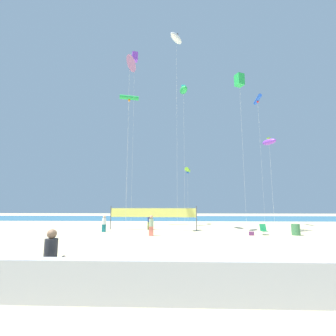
{
  "coord_description": "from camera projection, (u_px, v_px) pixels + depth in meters",
  "views": [
    {
      "loc": [
        0.84,
        -16.37,
        2.44
      ],
      "look_at": [
        -0.29,
        11.71,
        6.84
      ],
      "focal_mm": 25.72,
      "sensor_mm": 36.0,
      "label": 1
    }
  ],
  "objects": [
    {
      "name": "volleyball_net",
      "position": [
        153.0,
        213.0,
        24.5
      ],
      "size": [
        8.93,
        0.97,
        2.4
      ],
      "color": "#4C4C51",
      "rests_on": "ground"
    },
    {
      "name": "ocean_band",
      "position": [
        174.0,
        218.0,
        47.61
      ],
      "size": [
        120.0,
        20.0,
        0.01
      ],
      "primitive_type": "cube",
      "color": "teal",
      "rests_on": "ground"
    },
    {
      "name": "beachgoer_navy_shirt",
      "position": [
        149.0,
        221.0,
        24.95
      ],
      "size": [
        0.38,
        0.38,
        1.68
      ],
      "rotation": [
        0.0,
        0.0,
        3.99
      ],
      "color": "olive",
      "rests_on": "ground"
    },
    {
      "name": "ground_plane",
      "position": [
        165.0,
        243.0,
        15.82
      ],
      "size": [
        120.0,
        120.0,
        0.0
      ],
      "primitive_type": "plane",
      "color": "beige"
    },
    {
      "name": "kite_violet_box",
      "position": [
        135.0,
        57.0,
        30.86
      ],
      "size": [
        0.89,
        0.89,
        21.89
      ],
      "color": "silver",
      "rests_on": "ground"
    },
    {
      "name": "kite_blue_tube",
      "position": [
        258.0,
        100.0,
        31.39
      ],
      "size": [
        0.62,
        2.43,
        16.4
      ],
      "color": "silver",
      "rests_on": "ground"
    },
    {
      "name": "kite_pink_delta",
      "position": [
        130.0,
        64.0,
        24.39
      ],
      "size": [
        1.02,
        1.76,
        17.55
      ],
      "color": "silver",
      "rests_on": "ground"
    },
    {
      "name": "folding_beach_chair",
      "position": [
        264.0,
        229.0,
        20.35
      ],
      "size": [
        0.52,
        0.65,
        0.89
      ],
      "rotation": [
        0.0,
        0.0,
        0.68
      ],
      "color": "#1E8C4C",
      "rests_on": "ground"
    },
    {
      "name": "toddler_figure",
      "position": [
        63.0,
        270.0,
        7.4
      ],
      "size": [
        0.21,
        0.21,
        0.9
      ],
      "rotation": [
        0.0,
        0.0,
        0.48
      ],
      "color": "olive",
      "rests_on": "ground"
    },
    {
      "name": "boardwalk_ledge",
      "position": [
        145.0,
        282.0,
        6.09
      ],
      "size": [
        28.0,
        0.44,
        1.07
      ],
      "primitive_type": "cube",
      "color": "#B7B7BC",
      "rests_on": "ground"
    },
    {
      "name": "kite_lime_tube",
      "position": [
        188.0,
        170.0,
        32.36
      ],
      "size": [
        0.85,
        1.64,
        7.47
      ],
      "color": "silver",
      "rests_on": "ground"
    },
    {
      "name": "trash_barrel",
      "position": [
        296.0,
        230.0,
        20.05
      ],
      "size": [
        0.67,
        0.67,
        0.92
      ],
      "primitive_type": "cylinder",
      "color": "#3F7F4C",
      "rests_on": "ground"
    },
    {
      "name": "kite_white_inflatable",
      "position": [
        176.0,
        39.0,
        24.97
      ],
      "size": [
        1.62,
        2.11,
        20.17
      ],
      "color": "silver",
      "rests_on": "ground"
    },
    {
      "name": "mother_figure",
      "position": [
        50.0,
        256.0,
        7.38
      ],
      "size": [
        0.39,
        0.39,
        1.71
      ],
      "rotation": [
        0.0,
        0.0,
        -0.46
      ],
      "color": "#EA7260",
      "rests_on": "ground"
    },
    {
      "name": "kite_violet_inflatable",
      "position": [
        269.0,
        142.0,
        24.54
      ],
      "size": [
        1.3,
        1.8,
        9.34
      ],
      "color": "silver",
      "rests_on": "ground"
    },
    {
      "name": "kite_green_inflatable",
      "position": [
        184.0,
        90.0,
        27.06
      ],
      "size": [
        1.1,
        2.46,
        15.96
      ],
      "color": "silver",
      "rests_on": "ground"
    },
    {
      "name": "beachgoer_white_shirt",
      "position": [
        104.0,
        223.0,
        22.57
      ],
      "size": [
        0.35,
        0.35,
        1.54
      ],
      "rotation": [
        0.0,
        0.0,
        4.88
      ],
      "color": "#19727A",
      "rests_on": "ground"
    },
    {
      "name": "kite_green_box",
      "position": [
        239.0,
        80.0,
        23.84
      ],
      "size": [
        0.97,
        0.97,
        15.34
      ],
      "color": "silver",
      "rests_on": "ground"
    },
    {
      "name": "kite_green_tube",
      "position": [
        129.0,
        98.0,
        32.26
      ],
      "size": [
        2.57,
        1.21,
        17.08
      ],
      "color": "silver",
      "rests_on": "ground"
    },
    {
      "name": "beach_handbag",
      "position": [
        251.0,
        234.0,
        19.85
      ],
      "size": [
        0.39,
        0.2,
        0.32
      ],
      "primitive_type": "cube",
      "color": "#7A3872",
      "rests_on": "ground"
    },
    {
      "name": "beachgoer_sage_shirt",
      "position": [
        151.0,
        225.0,
        19.69
      ],
      "size": [
        0.38,
        0.38,
        1.65
      ],
      "rotation": [
        0.0,
        0.0,
        3.51
      ],
      "color": "#EA7260",
      "rests_on": "ground"
    }
  ]
}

